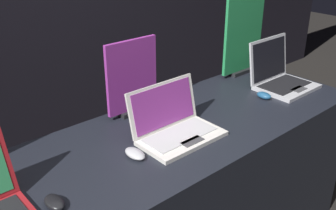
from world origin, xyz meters
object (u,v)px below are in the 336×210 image
at_px(laptop_back, 280,76).
at_px(mouse_back, 264,95).
at_px(mouse_front, 55,202).
at_px(laptop_middle, 175,125).
at_px(mouse_middle, 135,154).
at_px(promo_stand_back, 243,37).
at_px(promo_stand_middle, 132,80).

relative_size(laptop_back, mouse_back, 3.88).
height_order(mouse_front, mouse_back, mouse_back).
height_order(laptop_middle, mouse_back, laptop_middle).
bearing_deg(mouse_back, mouse_middle, -179.49).
bearing_deg(mouse_middle, promo_stand_back, 17.52).
relative_size(mouse_front, mouse_back, 1.15).
bearing_deg(promo_stand_back, laptop_middle, -159.37).
xyz_separation_m(laptop_middle, laptop_back, (0.90, 0.04, 0.01)).
relative_size(mouse_front, laptop_middle, 0.26).
height_order(promo_stand_middle, promo_stand_back, promo_stand_back).
distance_m(mouse_middle, promo_stand_middle, 0.47).
height_order(laptop_middle, mouse_middle, laptop_middle).
xyz_separation_m(laptop_middle, mouse_middle, (-0.25, -0.02, -0.04)).
height_order(laptop_middle, promo_stand_middle, promo_stand_middle).
xyz_separation_m(mouse_front, mouse_middle, (0.41, 0.07, -0.00)).
bearing_deg(promo_stand_back, mouse_middle, -162.48).
distance_m(mouse_front, laptop_middle, 0.67).
distance_m(promo_stand_middle, laptop_back, 0.96).
height_order(mouse_middle, promo_stand_back, promo_stand_back).
bearing_deg(mouse_back, promo_stand_middle, 153.09).
relative_size(mouse_front, promo_stand_middle, 0.26).
height_order(mouse_front, promo_stand_middle, promo_stand_middle).
distance_m(laptop_middle, mouse_back, 0.68).
relative_size(promo_stand_middle, laptop_back, 1.13).
relative_size(mouse_middle, promo_stand_back, 0.23).
relative_size(mouse_back, promo_stand_back, 0.18).
bearing_deg(laptop_middle, promo_stand_back, 20.63).
bearing_deg(mouse_back, laptop_middle, 178.60).
bearing_deg(promo_stand_middle, mouse_back, -26.91).
relative_size(mouse_front, mouse_middle, 0.91).
height_order(laptop_middle, promo_stand_back, promo_stand_back).
xyz_separation_m(laptop_back, mouse_back, (-0.23, -0.05, -0.05)).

